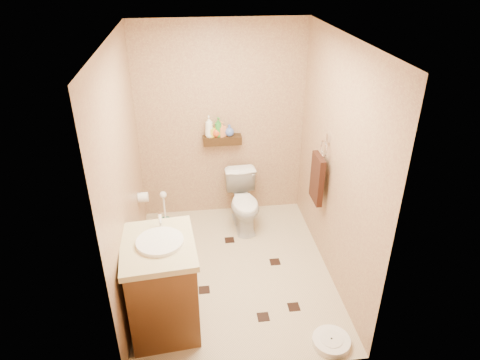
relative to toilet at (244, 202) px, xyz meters
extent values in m
plane|color=beige|center=(-0.22, -0.83, -0.34)|extent=(2.50, 2.50, 0.00)
cube|color=tan|center=(-0.22, 0.42, 0.86)|extent=(2.00, 0.04, 2.40)
cube|color=tan|center=(-0.22, -2.08, 0.86)|extent=(2.00, 0.04, 2.40)
cube|color=tan|center=(-1.22, -0.83, 0.86)|extent=(0.04, 2.50, 2.40)
cube|color=tan|center=(0.78, -0.83, 0.86)|extent=(0.04, 2.50, 2.40)
cube|color=white|center=(-0.22, -0.83, 2.06)|extent=(2.00, 2.50, 0.02)
cube|color=#3A240F|center=(-0.22, 0.34, 0.68)|extent=(0.46, 0.14, 0.10)
cube|color=black|center=(-0.55, -1.09, -0.33)|extent=(0.11, 0.11, 0.01)
cube|color=black|center=(0.24, -0.75, -0.33)|extent=(0.11, 0.11, 0.01)
cube|color=black|center=(-0.02, -1.52, -0.33)|extent=(0.11, 0.11, 0.01)
cube|color=black|center=(-0.84, -0.31, -0.33)|extent=(0.11, 0.11, 0.01)
cube|color=black|center=(0.29, -1.43, -0.33)|extent=(0.11, 0.11, 0.01)
cube|color=black|center=(-0.21, -0.29, -0.33)|extent=(0.11, 0.11, 0.01)
imported|color=white|center=(0.00, 0.00, 0.00)|extent=(0.41, 0.68, 0.68)
cube|color=brown|center=(-0.92, -1.47, 0.08)|extent=(0.62, 0.74, 0.84)
cube|color=beige|center=(-0.92, -1.47, 0.53)|extent=(0.67, 0.79, 0.05)
cylinder|color=white|center=(-0.90, -1.47, 0.57)|extent=(0.39, 0.39, 0.05)
cylinder|color=silver|center=(-0.90, -1.23, 0.64)|extent=(0.03, 0.03, 0.13)
cylinder|color=white|center=(0.51, -1.90, -0.31)|extent=(0.41, 0.41, 0.06)
cylinder|color=white|center=(0.51, -1.90, -0.27)|extent=(0.20, 0.20, 0.01)
cylinder|color=#19655B|center=(-0.96, 0.07, -0.27)|extent=(0.12, 0.12, 0.13)
cylinder|color=white|center=(-0.96, 0.07, -0.04)|extent=(0.02, 0.02, 0.36)
sphere|color=white|center=(-0.96, 0.07, 0.13)|extent=(0.08, 0.08, 0.08)
cube|color=silver|center=(0.76, -0.58, 1.04)|extent=(0.03, 0.06, 0.08)
torus|color=silver|center=(0.73, -0.58, 0.92)|extent=(0.02, 0.19, 0.19)
cube|color=#381910|center=(0.69, -0.58, 0.58)|extent=(0.06, 0.30, 0.52)
cylinder|color=white|center=(-1.16, -0.18, 0.26)|extent=(0.11, 0.11, 0.11)
cylinder|color=silver|center=(-1.20, -0.18, 0.32)|extent=(0.04, 0.02, 0.02)
imported|color=white|center=(-0.37, 0.34, 0.86)|extent=(0.11, 0.11, 0.26)
imported|color=gold|center=(-0.35, 0.34, 0.81)|extent=(0.10, 0.10, 0.16)
imported|color=#DA4E19|center=(-0.29, 0.34, 0.80)|extent=(0.12, 0.12, 0.14)
imported|color=#2D8930|center=(-0.26, 0.34, 0.85)|extent=(0.12, 0.12, 0.24)
imported|color=#F68C52|center=(-0.23, 0.34, 0.82)|extent=(0.12, 0.12, 0.18)
imported|color=#4864B4|center=(-0.13, 0.34, 0.80)|extent=(0.16, 0.16, 0.14)
camera|label=1|loc=(-0.60, -4.38, 2.69)|focal=32.00mm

